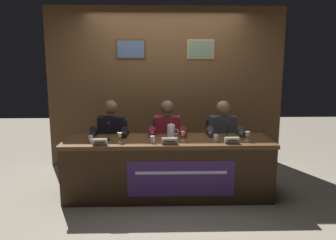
{
  "coord_description": "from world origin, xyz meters",
  "views": [
    {
      "loc": [
        -0.11,
        -4.13,
        1.74
      ],
      "look_at": [
        0.0,
        0.0,
        1.0
      ],
      "focal_mm": 35.42,
      "sensor_mm": 36.0,
      "label": 1
    }
  ],
  "objects_px": {
    "water_cup_center": "(153,140)",
    "panelist_right": "(223,136)",
    "nameplate_left": "(100,142)",
    "microphone_left": "(108,134)",
    "water_cup_left": "(91,139)",
    "nameplate_right": "(232,140)",
    "chair_center": "(167,152)",
    "nameplate_center": "(169,141)",
    "microphone_center": "(170,133)",
    "chair_left": "(113,152)",
    "panelist_center": "(167,137)",
    "chair_right": "(220,152)",
    "microphone_right": "(228,133)",
    "water_pitcher_central": "(171,132)",
    "juice_glass_left": "(120,136)",
    "water_cup_right": "(216,138)",
    "panelist_left": "(111,137)",
    "juice_glass_right": "(247,134)",
    "juice_glass_center": "(183,134)",
    "conference_table": "(168,160)"
  },
  "relations": [
    {
      "from": "water_cup_center",
      "to": "panelist_right",
      "type": "bearing_deg",
      "value": 28.47
    },
    {
      "from": "nameplate_left",
      "to": "microphone_left",
      "type": "distance_m",
      "value": 0.28
    },
    {
      "from": "microphone_left",
      "to": "panelist_right",
      "type": "height_order",
      "value": "panelist_right"
    },
    {
      "from": "water_cup_left",
      "to": "nameplate_right",
      "type": "height_order",
      "value": "water_cup_left"
    },
    {
      "from": "chair_center",
      "to": "water_cup_center",
      "type": "bearing_deg",
      "value": -104.94
    },
    {
      "from": "microphone_left",
      "to": "nameplate_right",
      "type": "height_order",
      "value": "microphone_left"
    },
    {
      "from": "nameplate_center",
      "to": "microphone_center",
      "type": "bearing_deg",
      "value": 86.15
    },
    {
      "from": "chair_left",
      "to": "panelist_center",
      "type": "distance_m",
      "value": 0.85
    },
    {
      "from": "chair_right",
      "to": "panelist_right",
      "type": "distance_m",
      "value": 0.34
    },
    {
      "from": "water_cup_center",
      "to": "microphone_right",
      "type": "relative_size",
      "value": 0.39
    },
    {
      "from": "chair_center",
      "to": "water_pitcher_central",
      "type": "height_order",
      "value": "water_pitcher_central"
    },
    {
      "from": "chair_left",
      "to": "panelist_right",
      "type": "relative_size",
      "value": 0.73
    },
    {
      "from": "water_cup_center",
      "to": "nameplate_right",
      "type": "bearing_deg",
      "value": -4.01
    },
    {
      "from": "microphone_center",
      "to": "water_cup_left",
      "type": "bearing_deg",
      "value": -170.66
    },
    {
      "from": "water_cup_center",
      "to": "microphone_right",
      "type": "height_order",
      "value": "microphone_right"
    },
    {
      "from": "nameplate_center",
      "to": "microphone_right",
      "type": "relative_size",
      "value": 0.88
    },
    {
      "from": "microphone_center",
      "to": "juice_glass_left",
      "type": "bearing_deg",
      "value": -163.2
    },
    {
      "from": "chair_right",
      "to": "microphone_left",
      "type": "bearing_deg",
      "value": -160.18
    },
    {
      "from": "panelist_right",
      "to": "water_cup_right",
      "type": "bearing_deg",
      "value": -111.56
    },
    {
      "from": "water_cup_center",
      "to": "microphone_right",
      "type": "bearing_deg",
      "value": 10.05
    },
    {
      "from": "water_cup_left",
      "to": "water_pitcher_central",
      "type": "bearing_deg",
      "value": 7.15
    },
    {
      "from": "juice_glass_left",
      "to": "chair_left",
      "type": "bearing_deg",
      "value": 104.79
    },
    {
      "from": "microphone_right",
      "to": "chair_left",
      "type": "bearing_deg",
      "value": 160.2
    },
    {
      "from": "juice_glass_left",
      "to": "water_pitcher_central",
      "type": "relative_size",
      "value": 0.59
    },
    {
      "from": "water_cup_right",
      "to": "panelist_left",
      "type": "bearing_deg",
      "value": 160.77
    },
    {
      "from": "chair_center",
      "to": "panelist_center",
      "type": "height_order",
      "value": "panelist_center"
    },
    {
      "from": "microphone_right",
      "to": "water_pitcher_central",
      "type": "relative_size",
      "value": 1.03
    },
    {
      "from": "panelist_right",
      "to": "juice_glass_left",
      "type": "bearing_deg",
      "value": -159.84
    },
    {
      "from": "nameplate_left",
      "to": "microphone_right",
      "type": "bearing_deg",
      "value": 9.55
    },
    {
      "from": "nameplate_center",
      "to": "water_cup_center",
      "type": "relative_size",
      "value": 2.24
    },
    {
      "from": "panelist_center",
      "to": "water_cup_center",
      "type": "bearing_deg",
      "value": -110.15
    },
    {
      "from": "water_cup_right",
      "to": "microphone_left",
      "type": "bearing_deg",
      "value": 174.93
    },
    {
      "from": "chair_right",
      "to": "water_pitcher_central",
      "type": "bearing_deg",
      "value": -143.3
    },
    {
      "from": "juice_glass_right",
      "to": "nameplate_left",
      "type": "bearing_deg",
      "value": -175.41
    },
    {
      "from": "water_cup_left",
      "to": "panelist_left",
      "type": "bearing_deg",
      "value": 69.81
    },
    {
      "from": "microphone_left",
      "to": "juice_glass_center",
      "type": "relative_size",
      "value": 1.74
    },
    {
      "from": "nameplate_center",
      "to": "panelist_right",
      "type": "xyz_separation_m",
      "value": [
        0.77,
        0.6,
        -0.09
      ]
    },
    {
      "from": "conference_table",
      "to": "microphone_center",
      "type": "relative_size",
      "value": 12.24
    },
    {
      "from": "chair_left",
      "to": "panelist_left",
      "type": "height_order",
      "value": "panelist_left"
    },
    {
      "from": "panelist_left",
      "to": "nameplate_center",
      "type": "height_order",
      "value": "panelist_left"
    },
    {
      "from": "nameplate_left",
      "to": "microphone_right",
      "type": "relative_size",
      "value": 0.8
    },
    {
      "from": "chair_center",
      "to": "water_pitcher_central",
      "type": "bearing_deg",
      "value": -85.8
    },
    {
      "from": "juice_glass_left",
      "to": "microphone_left",
      "type": "distance_m",
      "value": 0.22
    },
    {
      "from": "nameplate_center",
      "to": "panelist_right",
      "type": "height_order",
      "value": "panelist_right"
    },
    {
      "from": "water_cup_center",
      "to": "water_cup_right",
      "type": "relative_size",
      "value": 1.0
    },
    {
      "from": "nameplate_center",
      "to": "juice_glass_center",
      "type": "xyz_separation_m",
      "value": [
        0.17,
        0.15,
        0.05
      ]
    },
    {
      "from": "panelist_center",
      "to": "water_pitcher_central",
      "type": "xyz_separation_m",
      "value": [
        0.04,
        -0.35,
        0.14
      ]
    },
    {
      "from": "panelist_center",
      "to": "nameplate_center",
      "type": "bearing_deg",
      "value": -88.99
    },
    {
      "from": "chair_right",
      "to": "nameplate_center",
      "type": "bearing_deg",
      "value": -133.96
    },
    {
      "from": "juice_glass_left",
      "to": "chair_center",
      "type": "distance_m",
      "value": 1.01
    }
  ]
}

